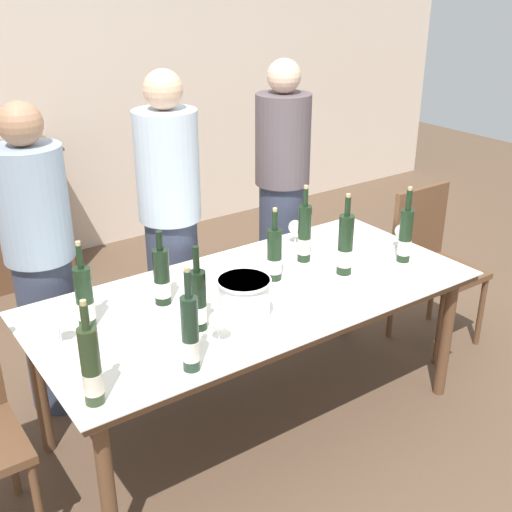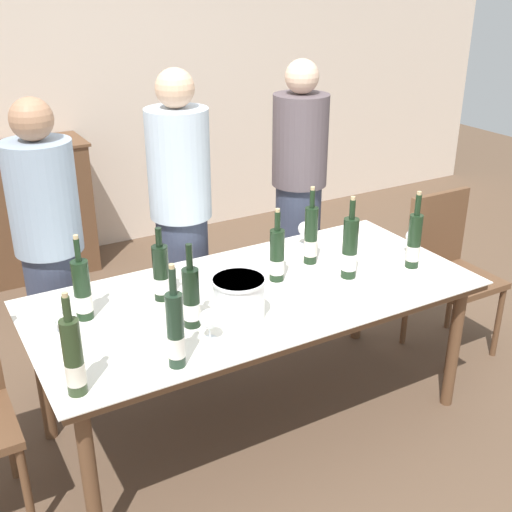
# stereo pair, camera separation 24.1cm
# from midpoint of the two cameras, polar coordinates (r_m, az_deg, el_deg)

# --- Properties ---
(ground_plane) EXTENTS (12.00, 12.00, 0.00)m
(ground_plane) POSITION_cam_midpoint_polar(r_m,az_deg,el_deg) (3.35, 2.12, -14.29)
(ground_plane) COLOR brown
(back_wall) EXTENTS (8.00, 0.10, 2.80)m
(back_wall) POSITION_cam_midpoint_polar(r_m,az_deg,el_deg) (5.09, -13.99, 15.73)
(back_wall) COLOR beige
(back_wall) RESTS_ON ground_plane
(dining_table) EXTENTS (2.05, 0.96, 0.72)m
(dining_table) POSITION_cam_midpoint_polar(r_m,az_deg,el_deg) (2.99, 2.31, -4.26)
(dining_table) COLOR brown
(dining_table) RESTS_ON ground_plane
(ice_bucket) EXTENTS (0.23, 0.23, 0.18)m
(ice_bucket) POSITION_cam_midpoint_polar(r_m,az_deg,el_deg) (2.70, 1.01, -3.76)
(ice_bucket) COLOR white
(ice_bucket) RESTS_ON dining_table
(wine_bottle_0) EXTENTS (0.07, 0.07, 0.36)m
(wine_bottle_0) POSITION_cam_midpoint_polar(r_m,az_deg,el_deg) (3.02, 4.16, -0.06)
(wine_bottle_0) COLOR black
(wine_bottle_0) RESTS_ON dining_table
(wine_bottle_1) EXTENTS (0.07, 0.07, 0.41)m
(wine_bottle_1) POSITION_cam_midpoint_polar(r_m,az_deg,el_deg) (3.09, 10.56, 0.52)
(wine_bottle_1) COLOR black
(wine_bottle_1) RESTS_ON dining_table
(wine_bottle_2) EXTENTS (0.07, 0.07, 0.42)m
(wine_bottle_2) POSITION_cam_midpoint_polar(r_m,az_deg,el_deg) (2.37, -4.27, -6.79)
(wine_bottle_2) COLOR #1E3323
(wine_bottle_2) RESTS_ON dining_table
(wine_bottle_3) EXTENTS (0.07, 0.07, 0.38)m
(wine_bottle_3) POSITION_cam_midpoint_polar(r_m,az_deg,el_deg) (2.75, -12.78, -3.14)
(wine_bottle_3) COLOR black
(wine_bottle_3) RESTS_ON dining_table
(wine_bottle_4) EXTENTS (0.07, 0.07, 0.34)m
(wine_bottle_4) POSITION_cam_midpoint_polar(r_m,az_deg,el_deg) (2.85, -6.06, -1.66)
(wine_bottle_4) COLOR black
(wine_bottle_4) RESTS_ON dining_table
(wine_bottle_5) EXTENTS (0.07, 0.07, 0.39)m
(wine_bottle_5) POSITION_cam_midpoint_polar(r_m,az_deg,el_deg) (3.27, 15.93, 1.19)
(wine_bottle_5) COLOR black
(wine_bottle_5) RESTS_ON dining_table
(wine_bottle_6) EXTENTS (0.07, 0.07, 0.37)m
(wine_bottle_6) POSITION_cam_midpoint_polar(r_m,az_deg,el_deg) (2.63, -3.18, -3.88)
(wine_bottle_6) COLOR black
(wine_bottle_6) RESTS_ON dining_table
(wine_bottle_7) EXTENTS (0.07, 0.07, 0.40)m
(wine_bottle_7) POSITION_cam_midpoint_polar(r_m,az_deg,el_deg) (2.28, -12.99, -8.97)
(wine_bottle_7) COLOR #28381E
(wine_bottle_7) RESTS_ON dining_table
(wine_bottle_8) EXTENTS (0.07, 0.07, 0.40)m
(wine_bottle_8) POSITION_cam_midpoint_polar(r_m,az_deg,el_deg) (3.21, 7.05, 1.67)
(wine_bottle_8) COLOR black
(wine_bottle_8) RESTS_ON dining_table
(wine_glass_0) EXTENTS (0.08, 0.08, 0.14)m
(wine_glass_0) POSITION_cam_midpoint_polar(r_m,az_deg,el_deg) (2.54, -1.48, -5.72)
(wine_glass_0) COLOR white
(wine_glass_0) RESTS_ON dining_table
(wine_glass_1) EXTENTS (0.07, 0.07, 0.14)m
(wine_glass_1) POSITION_cam_midpoint_polar(r_m,az_deg,el_deg) (2.67, -15.07, -4.98)
(wine_glass_1) COLOR white
(wine_glass_1) RESTS_ON dining_table
(wine_glass_2) EXTENTS (0.08, 0.08, 0.14)m
(wine_glass_2) POSITION_cam_midpoint_polar(r_m,az_deg,el_deg) (3.43, 6.39, 2.32)
(wine_glass_2) COLOR white
(wine_glass_2) RESTS_ON dining_table
(wine_glass_3) EXTENTS (0.07, 0.07, 0.14)m
(wine_glass_3) POSITION_cam_midpoint_polar(r_m,az_deg,el_deg) (3.43, 15.73, 1.58)
(wine_glass_3) COLOR white
(wine_glass_3) RESTS_ON dining_table
(chair_right_end) EXTENTS (0.42, 0.42, 0.93)m
(chair_right_end) POSITION_cam_midpoint_polar(r_m,az_deg,el_deg) (3.90, 18.32, -0.57)
(chair_right_end) COLOR brown
(chair_right_end) RESTS_ON ground_plane
(person_host) EXTENTS (0.33, 0.33, 1.57)m
(person_host) POSITION_cam_midpoint_polar(r_m,az_deg,el_deg) (3.28, -15.77, -0.19)
(person_host) COLOR #383F56
(person_host) RESTS_ON ground_plane
(person_guest_left) EXTENTS (0.33, 0.33, 1.65)m
(person_guest_left) POSITION_cam_midpoint_polar(r_m,az_deg,el_deg) (3.48, -4.66, 2.83)
(person_guest_left) COLOR #383F56
(person_guest_left) RESTS_ON ground_plane
(person_guest_right) EXTENTS (0.33, 0.33, 1.63)m
(person_guest_right) POSITION_cam_midpoint_polar(r_m,az_deg,el_deg) (3.95, 5.56, 5.28)
(person_guest_right) COLOR #383F56
(person_guest_right) RESTS_ON ground_plane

